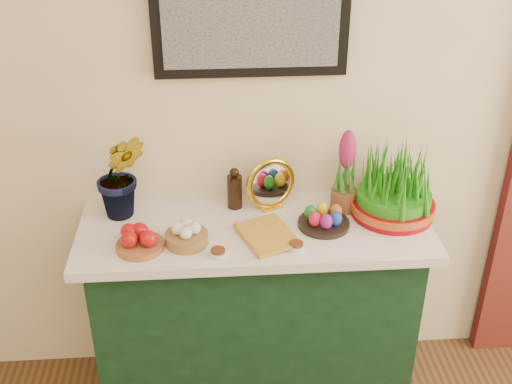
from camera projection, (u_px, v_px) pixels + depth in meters
The scene contains 13 objects.
sideboard at pixel (255, 315), 2.78m from camera, with size 1.30×0.45×0.85m, color #153A1F.
tablecloth at pixel (255, 229), 2.56m from camera, with size 1.40×0.55×0.04m, color silver.
hyacinth_green at pixel (120, 162), 2.50m from camera, with size 0.24×0.21×0.48m, color #357A27.
apple_bowl at pixel (140, 240), 2.39m from camera, with size 0.23×0.23×0.09m.
garlic_basket at pixel (186, 235), 2.42m from camera, with size 0.19×0.19×0.09m.
vinegar_cruet at pixel (235, 190), 2.63m from camera, with size 0.06×0.06×0.18m.
mirror at pixel (271, 184), 2.62m from camera, with size 0.22×0.13×0.22m.
book at pixel (245, 240), 2.43m from camera, with size 0.17×0.24×0.03m, color gold.
spice_dish_left at pixel (218, 253), 2.36m from camera, with size 0.07×0.07×0.03m.
spice_dish_right at pixel (296, 246), 2.40m from camera, with size 0.07×0.07×0.03m.
egg_plate at pixel (324, 219), 2.53m from camera, with size 0.24×0.24×0.08m.
hyacinth_pink at pixel (346, 175), 2.58m from camera, with size 0.11×0.11×0.36m.
wheatgrass_sabzeh at pixel (395, 188), 2.56m from camera, with size 0.34×0.34×0.28m.
Camera 1 is at (-0.45, -0.14, 2.26)m, focal length 45.00 mm.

